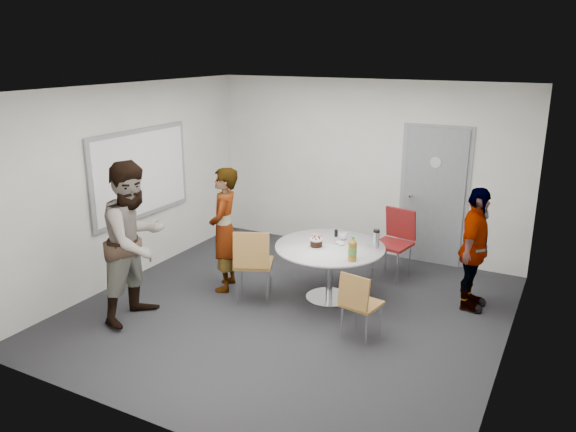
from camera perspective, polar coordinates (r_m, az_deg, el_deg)
The scene contains 15 objects.
floor at distance 7.09m, azimuth 0.18°, elevation -9.57°, with size 5.00×5.00×0.00m, color black.
ceiling at distance 6.37m, azimuth 0.20°, elevation 12.75°, with size 5.00×5.00×0.00m, color silver.
wall_back at distance 8.83m, azimuth 7.81°, elevation 4.88°, with size 5.00×5.00×0.00m, color silver.
wall_left at distance 8.04m, azimuth -15.79°, elevation 3.22°, with size 5.00×5.00×0.00m, color silver.
wall_right at distance 5.92m, azimuth 22.13°, elevation -2.19°, with size 5.00×5.00×0.00m, color silver.
wall_front at distance 4.67m, azimuth -14.40°, elevation -6.45°, with size 5.00×5.00×0.00m, color silver.
door at distance 8.58m, azimuth 14.57°, elevation 1.92°, with size 1.02×0.17×2.12m.
whiteboard at distance 8.14m, azimuth -14.68°, elevation 4.19°, with size 0.04×1.90×1.25m.
table at distance 7.17m, azimuth 4.42°, elevation -3.83°, with size 1.40×1.40×1.03m.
chair_near_left at distance 7.08m, azimuth -3.61°, elevation -4.33°, with size 0.62×0.65×0.98m.
chair_near_right at distance 6.27m, azimuth 7.16°, elevation -8.48°, with size 0.44×0.47×0.80m.
chair_far at distance 8.03m, azimuth 10.91°, elevation -2.00°, with size 0.55×0.58×0.99m.
person_main at distance 7.46m, azimuth -6.49°, elevation -1.39°, with size 0.61×0.40×1.67m, color #A5C6EA.
person_left at distance 6.82m, azimuth -15.28°, elevation -2.52°, with size 0.94×0.73×1.93m, color white.
person_right at distance 7.24m, azimuth 18.39°, elevation -3.23°, with size 0.91×0.38×1.56m, color black.
Camera 1 is at (2.97, -5.62, 3.15)m, focal length 35.00 mm.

